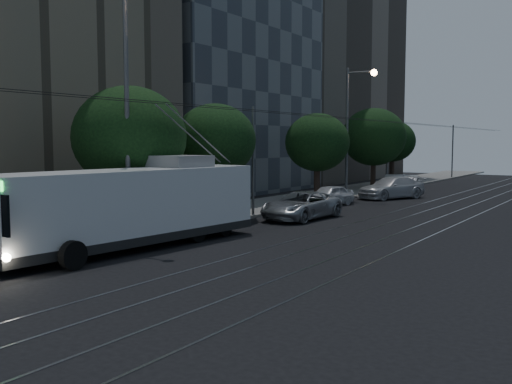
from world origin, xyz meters
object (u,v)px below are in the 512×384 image
object	(u,v)px
car_white_c	(395,184)
streetlamp_far	(352,120)
car_white_b	(391,188)
car_white_d	(410,183)
trolleybus	(134,206)
pickup_silver	(301,205)
streetlamp_near	(134,84)
car_white_a	(329,195)

from	to	relation	value
car_white_c	streetlamp_far	distance (m)	8.73
car_white_b	car_white_d	distance (m)	5.52
trolleybus	pickup_silver	bearing A→B (deg)	88.46
car_white_b	streetlamp_far	distance (m)	5.75
pickup_silver	streetlamp_near	distance (m)	11.55
car_white_c	car_white_a	bearing A→B (deg)	-106.38
car_white_c	streetlamp_far	size ratio (longest dim) A/B	0.47
car_white_a	streetlamp_far	size ratio (longest dim) A/B	0.43
pickup_silver	car_white_b	bearing A→B (deg)	93.28
trolleybus	streetlamp_near	bearing A→B (deg)	137.81
car_white_c	streetlamp_far	xyz separation A→B (m)	(-0.56, -7.20, 4.91)
car_white_c	streetlamp_far	bearing A→B (deg)	-110.52
car_white_b	trolleybus	bearing A→B (deg)	-68.31
car_white_d	trolleybus	bearing A→B (deg)	-109.33
car_white_c	trolleybus	bearing A→B (deg)	-105.53
car_white_a	streetlamp_far	xyz separation A→B (m)	(-0.50, 4.54, 4.96)
car_white_b	car_white_d	world-z (taller)	car_white_b
pickup_silver	car_white_b	world-z (taller)	car_white_b
car_white_a	car_white_d	bearing A→B (deg)	94.30
pickup_silver	car_white_c	size ratio (longest dim) A/B	1.20
car_white_b	car_white_d	size ratio (longest dim) A/B	1.20
trolleybus	streetlamp_near	world-z (taller)	streetlamp_near
car_white_c	car_white_d	world-z (taller)	car_white_d
car_white_d	car_white_b	bearing A→B (deg)	-102.81
streetlamp_near	car_white_c	bearing A→B (deg)	88.51
car_white_d	streetlamp_far	distance (m)	9.31
car_white_b	pickup_silver	bearing A→B (deg)	-65.31
car_white_c	pickup_silver	bearing A→B (deg)	-101.24
trolleybus	car_white_b	size ratio (longest dim) A/B	2.19
car_white_b	streetlamp_far	bearing A→B (deg)	-108.04
streetlamp_near	pickup_silver	bearing A→B (deg)	76.99
trolleybus	car_white_d	bearing A→B (deg)	93.58
car_white_c	car_white_d	size ratio (longest dim) A/B	0.98
car_white_b	car_white_c	world-z (taller)	car_white_b
car_white_d	car_white_a	bearing A→B (deg)	-113.01
streetlamp_far	car_white_a	bearing A→B (deg)	-83.76
car_white_a	pickup_silver	bearing A→B (deg)	-66.59
trolleybus	car_white_d	size ratio (longest dim) A/B	2.64
trolleybus	car_white_a	size ratio (longest dim) A/B	3.00
trolleybus	streetlamp_far	bearing A→B (deg)	97.27
streetlamp_near	car_white_a	bearing A→B (deg)	87.67
car_white_b	streetlamp_near	world-z (taller)	streetlamp_near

